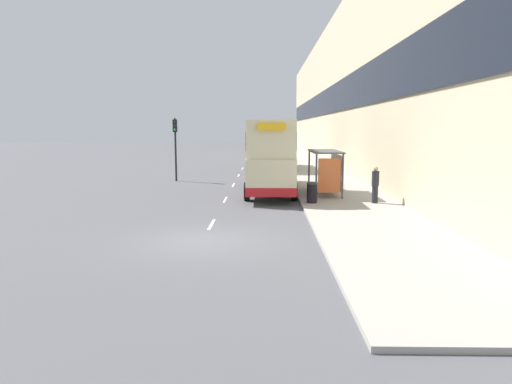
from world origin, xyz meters
name	(u,v)px	position (x,y,z in m)	size (l,w,h in m)	color
ground_plane	(203,240)	(0.00, 0.00, 0.00)	(220.00, 220.00, 0.00)	#515156
pavement	(301,161)	(6.50, 38.50, 0.07)	(5.00, 93.00, 0.14)	#A39E93
terrace_facade	(337,96)	(10.49, 38.50, 7.55)	(3.10, 93.00, 15.12)	#C6B793
lane_mark_0	(212,224)	(0.00, 2.64, 0.01)	(0.12, 2.00, 0.01)	silver
lane_mark_1	(225,200)	(0.00, 9.15, 0.01)	(0.12, 2.00, 0.01)	silver
lane_mark_2	(233,185)	(0.00, 15.65, 0.01)	(0.12, 2.00, 0.01)	silver
lane_mark_3	(239,175)	(0.00, 22.16, 0.01)	(0.12, 2.00, 0.01)	silver
lane_mark_4	(242,169)	(0.00, 28.67, 0.01)	(0.12, 2.00, 0.01)	silver
bus_shelter	(329,164)	(5.77, 10.32, 1.88)	(1.60, 4.20, 2.48)	#4C4C51
double_decker_bus_near	(270,155)	(2.47, 12.20, 2.28)	(2.85, 10.70, 4.30)	beige
double_decker_bus_ahead	(268,145)	(2.43, 27.66, 2.28)	(2.85, 10.32, 4.30)	beige
car_0	(264,148)	(1.99, 55.28, 0.85)	(2.08, 4.04, 1.72)	black
car_1	(268,145)	(2.76, 67.81, 0.89)	(1.98, 3.85, 1.81)	navy
pedestrian_at_shelter	(325,173)	(6.18, 14.74, 0.94)	(0.31, 0.31, 1.57)	#23232D
pedestrian_1	(375,184)	(7.72, 7.38, 1.09)	(0.37, 0.37, 1.85)	#23232D
litter_bin	(312,192)	(4.55, 7.38, 0.67)	(0.55, 0.55, 1.05)	black
traffic_light_far_kerb	(175,139)	(-4.40, 17.99, 3.12)	(0.30, 0.32, 4.62)	black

